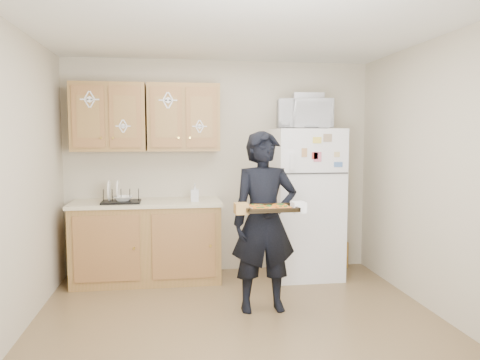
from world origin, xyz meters
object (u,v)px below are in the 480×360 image
Objects in this scene: person at (264,222)px; baking_tray at (270,209)px; dish_rack at (121,195)px; microwave at (304,114)px; refrigerator at (305,203)px.

person is 0.34m from baking_tray.
dish_rack is at bearing 135.65° from baking_tray.
microwave is at bearing 61.00° from baking_tray.
dish_rack is (-1.37, 1.26, -0.02)m from baking_tray.
baking_tray is 1.87m from dish_rack.
microwave reaches higher than refrigerator.
baking_tray is 1.07× the size of dish_rack.
refrigerator reaches higher than baking_tray.
microwave is (0.65, 1.26, 0.87)m from baking_tray.
refrigerator is 1.49m from baking_tray.
microwave is at bearing 54.56° from person.
refrigerator is 4.14× the size of dish_rack.
microwave is 2.21m from dish_rack.
dish_rack is (-1.38, 0.96, 0.15)m from person.
person is 3.77× the size of baking_tray.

